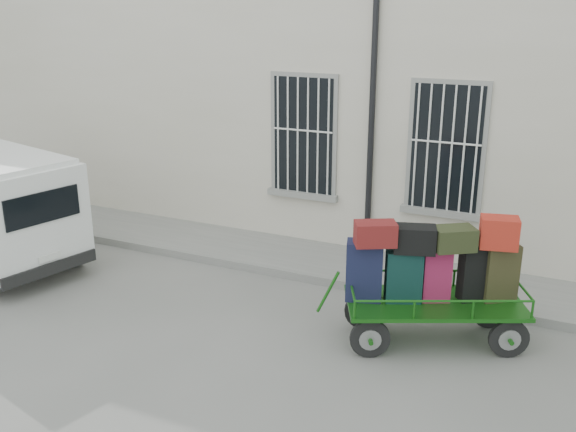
% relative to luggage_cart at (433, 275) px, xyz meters
% --- Properties ---
extents(ground, '(80.00, 80.00, 0.00)m').
position_rel_luggage_cart_xyz_m(ground, '(-2.78, -0.22, -1.03)').
color(ground, slate).
rests_on(ground, ground).
extents(building, '(24.00, 5.15, 6.00)m').
position_rel_luggage_cart_xyz_m(building, '(-2.78, 5.27, 1.97)').
color(building, beige).
rests_on(building, ground).
extents(sidewalk, '(24.00, 1.70, 0.15)m').
position_rel_luggage_cart_xyz_m(sidewalk, '(-2.78, 1.98, -0.95)').
color(sidewalk, slate).
rests_on(sidewalk, ground).
extents(luggage_cart, '(2.88, 2.05, 1.89)m').
position_rel_luggage_cart_xyz_m(luggage_cart, '(0.00, 0.00, 0.00)').
color(luggage_cart, black).
rests_on(luggage_cart, ground).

